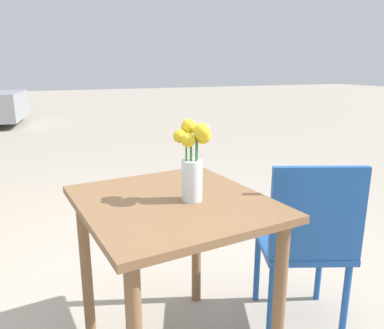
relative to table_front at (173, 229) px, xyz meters
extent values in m
cube|color=brown|center=(0.00, 0.00, 0.11)|extent=(0.78, 0.84, 0.03)
cylinder|color=brown|center=(0.32, -0.29, -0.26)|extent=(0.05, 0.05, 0.72)
cylinder|color=brown|center=(-0.32, 0.29, -0.26)|extent=(0.05, 0.05, 0.72)
cylinder|color=brown|center=(0.26, 0.35, -0.26)|extent=(0.05, 0.05, 0.72)
cylinder|color=silver|center=(0.07, -0.04, 0.21)|extent=(0.08, 0.08, 0.16)
cylinder|color=silver|center=(0.07, -0.04, 0.18)|extent=(0.07, 0.07, 0.09)
cylinder|color=#337038|center=(0.09, -0.04, 0.25)|extent=(0.01, 0.01, 0.22)
sphere|color=yellow|center=(0.11, -0.04, 0.38)|extent=(0.06, 0.06, 0.06)
cylinder|color=#337038|center=(0.07, -0.02, 0.27)|extent=(0.01, 0.01, 0.26)
sphere|color=yellow|center=(0.07, 0.00, 0.42)|extent=(0.06, 0.06, 0.06)
cylinder|color=#337038|center=(0.05, -0.03, 0.25)|extent=(0.01, 0.01, 0.23)
sphere|color=yellow|center=(0.03, -0.02, 0.38)|extent=(0.05, 0.05, 0.05)
cylinder|color=#337038|center=(0.06, -0.04, 0.25)|extent=(0.01, 0.01, 0.22)
sphere|color=yellow|center=(0.04, -0.06, 0.37)|extent=(0.05, 0.05, 0.05)
cylinder|color=#337038|center=(0.08, -0.05, 0.26)|extent=(0.01, 0.01, 0.25)
sphere|color=yellow|center=(0.09, -0.07, 0.41)|extent=(0.06, 0.06, 0.06)
cube|color=#1E519E|center=(0.66, 0.00, -0.19)|extent=(0.52, 0.52, 0.03)
cube|color=#1E519E|center=(0.59, -0.17, 0.03)|extent=(0.38, 0.18, 0.42)
cylinder|color=#1E519E|center=(0.56, 0.22, -0.41)|extent=(0.03, 0.03, 0.41)
cylinder|color=#1E519E|center=(0.88, 0.10, -0.41)|extent=(0.03, 0.03, 0.41)
cylinder|color=#1E519E|center=(0.44, -0.09, -0.41)|extent=(0.03, 0.03, 0.41)
cylinder|color=#1E519E|center=(0.75, -0.22, -0.41)|extent=(0.03, 0.03, 0.41)
camera|label=1|loc=(-0.47, -1.32, 0.64)|focal=35.00mm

